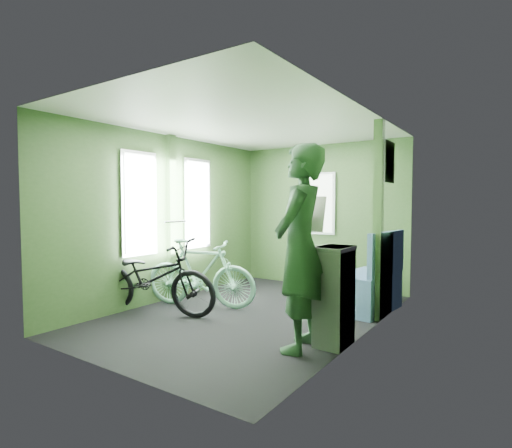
{
  "coord_description": "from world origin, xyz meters",
  "views": [
    {
      "loc": [
        2.74,
        -3.96,
        1.36
      ],
      "look_at": [
        0.0,
        0.1,
        1.1
      ],
      "focal_mm": 28.0,
      "sensor_mm": 36.0,
      "label": 1
    }
  ],
  "objects": [
    {
      "name": "bench_seat",
      "position": [
        1.15,
        0.95,
        0.3
      ],
      "size": [
        0.64,
        1.01,
        1.01
      ],
      "rotation": [
        0.0,
        0.0,
        -0.12
      ],
      "color": "navy",
      "rests_on": "ground"
    },
    {
      "name": "waste_box",
      "position": [
        1.26,
        -0.44,
        0.47
      ],
      "size": [
        0.28,
        0.39,
        0.95
      ],
      "primitive_type": "cube",
      "color": "slate",
      "rests_on": "ground"
    },
    {
      "name": "passenger",
      "position": [
        1.04,
        -0.71,
        0.95
      ],
      "size": [
        0.57,
        0.78,
        1.9
      ],
      "rotation": [
        0.0,
        0.0,
        -1.4
      ],
      "color": "#284A2F",
      "rests_on": "ground"
    },
    {
      "name": "bicycle_mint",
      "position": [
        -0.72,
        -0.13,
        0.0
      ],
      "size": [
        1.6,
        0.97,
        0.95
      ],
      "primitive_type": "imported",
      "rotation": [
        0.0,
        -0.13,
        1.88
      ],
      "color": "#87D6AF",
      "rests_on": "ground"
    },
    {
      "name": "room",
      "position": [
        -0.04,
        0.04,
        1.44
      ],
      "size": [
        4.0,
        4.02,
        2.31
      ],
      "color": "black",
      "rests_on": "ground"
    },
    {
      "name": "bicycle_black",
      "position": [
        -1.01,
        -0.69,
        0.0
      ],
      "size": [
        1.85,
        1.11,
        0.98
      ],
      "primitive_type": "imported",
      "rotation": [
        0.0,
        -0.14,
        1.81
      ],
      "color": "black",
      "rests_on": "ground"
    }
  ]
}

